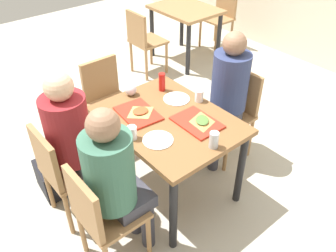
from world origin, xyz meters
name	(u,v)px	position (x,y,z in m)	size (l,w,h in m)	color
ground_plane	(168,187)	(0.00, 0.00, -0.01)	(10.00, 10.00, 0.02)	#B2AD9E
main_table	(168,129)	(0.00, 0.00, 0.65)	(1.10, 0.84, 0.76)	brown
chair_near_left	(62,169)	(-0.27, -0.80, 0.51)	(0.40, 0.40, 0.86)	#9E7247
chair_near_right	(100,213)	(0.27, -0.80, 0.51)	(0.40, 0.40, 0.86)	#9E7247
chair_far_side	(234,108)	(0.00, 0.80, 0.51)	(0.40, 0.40, 0.86)	#9E7247
chair_left_end	(107,96)	(-0.93, 0.00, 0.51)	(0.40, 0.40, 0.86)	#9E7247
person_in_red	(74,135)	(-0.27, -0.66, 0.76)	(0.32, 0.42, 1.27)	#383842
person_in_brown_jacket	(115,176)	(0.27, -0.66, 0.76)	(0.32, 0.42, 1.27)	#383842
person_far_side	(226,90)	(0.00, 0.66, 0.76)	(0.32, 0.42, 1.27)	#383842
tray_red_near	(138,113)	(-0.19, -0.15, 0.76)	(0.36, 0.26, 0.02)	red
tray_red_far	(197,122)	(0.19, 0.13, 0.76)	(0.36, 0.26, 0.02)	red
paper_plate_center	(177,99)	(-0.16, 0.23, 0.76)	(0.22, 0.22, 0.01)	white
paper_plate_near_edge	(158,140)	(0.16, -0.23, 0.76)	(0.22, 0.22, 0.01)	white
pizza_slice_a	(140,111)	(-0.18, -0.13, 0.78)	(0.16, 0.19, 0.02)	tan
pizza_slice_b	(202,121)	(0.22, 0.15, 0.78)	(0.24, 0.23, 0.02)	#C68C47
plastic_cup_a	(199,96)	(-0.03, 0.35, 0.81)	(0.07, 0.07, 0.10)	white
plastic_cup_b	(132,133)	(0.03, -0.35, 0.81)	(0.07, 0.07, 0.10)	white
soda_can	(214,140)	(0.47, 0.02, 0.82)	(0.07, 0.07, 0.12)	#B7BCC6
condiment_bottle	(162,82)	(-0.36, 0.23, 0.84)	(0.06, 0.06, 0.16)	red
foil_bundle	(131,90)	(-0.47, -0.02, 0.81)	(0.10, 0.10, 0.10)	silver
handbag	(49,179)	(-0.62, -0.82, 0.14)	(0.32, 0.16, 0.28)	black
background_table	(185,17)	(-1.85, 1.85, 0.63)	(0.90, 0.70, 0.76)	#9E7247
background_chair_near	(143,39)	(-1.85, 1.12, 0.51)	(0.40, 0.40, 0.86)	#9E7247
background_chair_far	(221,14)	(-1.85, 2.58, 0.51)	(0.40, 0.40, 0.86)	#9E7247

